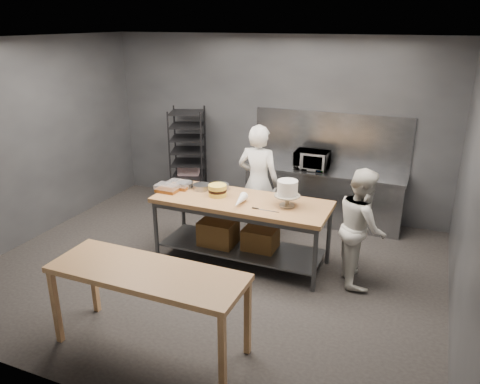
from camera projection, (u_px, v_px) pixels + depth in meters
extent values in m
plane|color=black|center=(212.00, 268.00, 6.42)|extent=(6.00, 6.00, 0.00)
cube|color=#4C4F54|center=(274.00, 125.00, 8.06)|extent=(6.00, 0.04, 3.00)
cube|color=olive|center=(241.00, 202.00, 6.33)|extent=(2.40, 0.90, 0.06)
cube|color=#47494C|center=(241.00, 247.00, 6.57)|extent=(2.25, 0.75, 0.03)
cylinder|color=#47494C|center=(156.00, 230.00, 6.57)|extent=(0.06, 0.06, 0.86)
cylinder|color=#47494C|center=(183.00, 211.00, 7.24)|extent=(0.06, 0.06, 0.86)
cylinder|color=#47494C|center=(315.00, 261.00, 5.74)|extent=(0.06, 0.06, 0.86)
cylinder|color=#47494C|center=(329.00, 235.00, 6.41)|extent=(0.06, 0.06, 0.86)
cube|color=brown|center=(218.00, 232.00, 6.61)|extent=(0.50, 0.40, 0.35)
cube|color=brown|center=(260.00, 238.00, 6.48)|extent=(0.45, 0.38, 0.30)
cube|color=olive|center=(147.00, 273.00, 4.59)|extent=(2.00, 0.70, 0.06)
cube|color=olive|center=(56.00, 307.00, 4.83)|extent=(0.06, 0.06, 0.84)
cube|color=olive|center=(94.00, 279.00, 5.35)|extent=(0.06, 0.06, 0.84)
cube|color=olive|center=(222.00, 355.00, 4.14)|extent=(0.06, 0.06, 0.84)
cube|color=olive|center=(248.00, 317.00, 4.66)|extent=(0.06, 0.06, 0.84)
cube|color=slate|center=(324.00, 171.00, 7.63)|extent=(2.60, 0.60, 0.04)
cube|color=slate|center=(323.00, 197.00, 7.79)|extent=(2.56, 0.56, 0.86)
cube|color=slate|center=(330.00, 139.00, 7.73)|extent=(2.60, 0.02, 0.90)
cube|color=black|center=(188.00, 157.00, 8.47)|extent=(0.79, 0.82, 1.75)
cube|color=silver|center=(189.00, 174.00, 8.59)|extent=(0.44, 0.36, 0.45)
imported|color=white|center=(258.00, 183.00, 7.07)|extent=(0.66, 0.44, 1.79)
imported|color=silver|center=(361.00, 227.00, 5.88)|extent=(0.79, 0.89, 1.52)
imported|color=black|center=(312.00, 160.00, 7.66)|extent=(0.54, 0.37, 0.30)
cylinder|color=tan|center=(287.00, 205.00, 6.10)|extent=(0.20, 0.20, 0.02)
cylinder|color=tan|center=(287.00, 200.00, 6.08)|extent=(0.06, 0.06, 0.12)
cylinder|color=tan|center=(287.00, 195.00, 6.06)|extent=(0.34, 0.34, 0.02)
cylinder|color=white|center=(288.00, 188.00, 6.02)|extent=(0.27, 0.27, 0.19)
cylinder|color=#EDD44B|center=(218.00, 194.00, 6.46)|extent=(0.25, 0.25, 0.06)
cylinder|color=black|center=(217.00, 190.00, 6.44)|extent=(0.25, 0.25, 0.04)
cylinder|color=#EDD44B|center=(217.00, 187.00, 6.42)|extent=(0.25, 0.25, 0.06)
cylinder|color=gray|center=(202.00, 187.00, 6.70)|extent=(0.25, 0.25, 0.07)
cylinder|color=gray|center=(220.00, 187.00, 6.71)|extent=(0.25, 0.25, 0.07)
cylinder|color=gray|center=(185.00, 185.00, 6.79)|extent=(0.25, 0.25, 0.07)
cone|color=white|center=(240.00, 201.00, 6.12)|extent=(0.15, 0.39, 0.12)
cube|color=slate|center=(269.00, 211.00, 5.96)|extent=(0.28, 0.02, 0.00)
cube|color=black|center=(255.00, 208.00, 6.02)|extent=(0.09, 0.02, 0.02)
cube|color=#A45D20|center=(167.00, 190.00, 6.61)|extent=(0.30, 0.20, 0.05)
cube|color=silver|center=(167.00, 186.00, 6.59)|extent=(0.31, 0.21, 0.06)
cube|color=#A45D20|center=(179.00, 187.00, 6.74)|extent=(0.30, 0.20, 0.05)
cube|color=silver|center=(179.00, 183.00, 6.72)|extent=(0.31, 0.21, 0.06)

